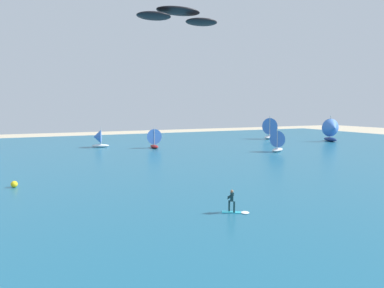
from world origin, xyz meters
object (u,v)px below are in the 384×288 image
(sailboat_outermost, at_px, (332,130))
(kite, at_px, (178,16))
(sailboat_leading, at_px, (271,128))
(sailboat_far_left, at_px, (98,138))
(marker_buoy, at_px, (14,184))
(sailboat_far_right, at_px, (279,141))
(sailboat_trailing, at_px, (153,138))
(kitesurfer, at_px, (234,204))

(sailboat_outermost, bearing_deg, kite, -147.54)
(kite, height_order, sailboat_leading, kite)
(sailboat_far_left, xyz_separation_m, marker_buoy, (-13.38, -30.59, -1.40))
(kite, xyz_separation_m, sailboat_leading, (42.71, 43.56, -11.68))
(kite, bearing_deg, sailboat_leading, 45.56)
(sailboat_outermost, xyz_separation_m, sailboat_far_right, (-21.85, -8.87, -0.74))
(sailboat_trailing, bearing_deg, sailboat_far_right, -38.54)
(sailboat_leading, xyz_separation_m, sailboat_far_left, (-41.13, -1.00, -0.86))
(sailboat_far_right, bearing_deg, sailboat_trailing, 141.46)
(sailboat_trailing, relative_size, sailboat_outermost, 0.71)
(sailboat_trailing, height_order, sailboat_far_left, sailboat_trailing)
(sailboat_outermost, bearing_deg, marker_buoy, -162.13)
(kitesurfer, xyz_separation_m, sailboat_far_right, (25.70, 26.82, 1.24))
(sailboat_outermost, bearing_deg, sailboat_trailing, 172.47)
(sailboat_trailing, distance_m, sailboat_far_right, 22.62)
(sailboat_leading, xyz_separation_m, sailboat_outermost, (7.56, -11.58, 0.01))
(sailboat_leading, relative_size, marker_buoy, 9.05)
(sailboat_far_left, bearing_deg, sailboat_far_right, -35.92)
(kite, bearing_deg, marker_buoy, 134.58)
(sailboat_far_left, relative_size, marker_buoy, 6.02)
(sailboat_leading, xyz_separation_m, sailboat_trailing, (-31.98, -6.35, -0.74))
(sailboat_trailing, height_order, marker_buoy, sailboat_trailing)
(sailboat_far_left, bearing_deg, kite, -92.13)
(kitesurfer, height_order, sailboat_outermost, sailboat_outermost)
(kite, distance_m, sailboat_leading, 62.12)
(sailboat_trailing, relative_size, sailboat_far_left, 1.07)
(marker_buoy, bearing_deg, sailboat_far_right, 15.48)
(kitesurfer, bearing_deg, sailboat_trailing, 78.93)
(kitesurfer, distance_m, sailboat_outermost, 59.49)
(kite, xyz_separation_m, sailboat_trailing, (10.73, 37.21, -12.41))
(sailboat_leading, bearing_deg, marker_buoy, -149.91)
(sailboat_outermost, relative_size, marker_buoy, 9.09)
(sailboat_trailing, distance_m, sailboat_outermost, 39.90)
(sailboat_far_left, distance_m, sailboat_outermost, 49.84)
(sailboat_outermost, bearing_deg, sailboat_leading, 123.16)
(kitesurfer, xyz_separation_m, sailboat_leading, (39.99, 47.27, 1.96))
(sailboat_far_right, bearing_deg, sailboat_leading, 55.06)
(kite, height_order, sailboat_far_right, kite)
(sailboat_trailing, bearing_deg, sailboat_leading, 11.23)
(sailboat_far_left, relative_size, sailboat_far_right, 0.93)
(kite, relative_size, sailboat_far_left, 1.74)
(sailboat_leading, distance_m, sailboat_far_right, 24.95)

